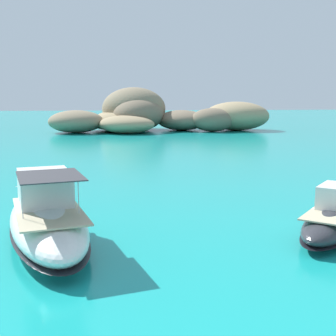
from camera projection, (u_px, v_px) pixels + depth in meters
islet_large at (125, 115)px, 77.06m from camera, size 23.42×20.89×7.57m
islet_small at (216, 118)px, 77.50m from camera, size 21.63×13.48×5.05m
motorboat_white at (47, 219)px, 17.50m from camera, size 5.04×9.94×2.99m
motorboat_charcoal at (335, 218)px, 18.53m from camera, size 6.17×6.63×2.06m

